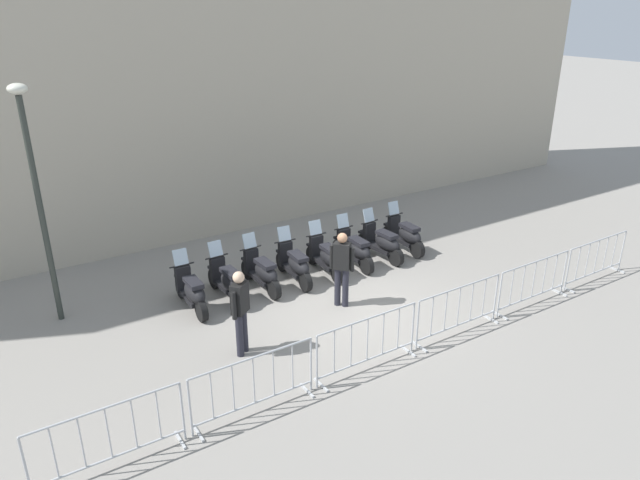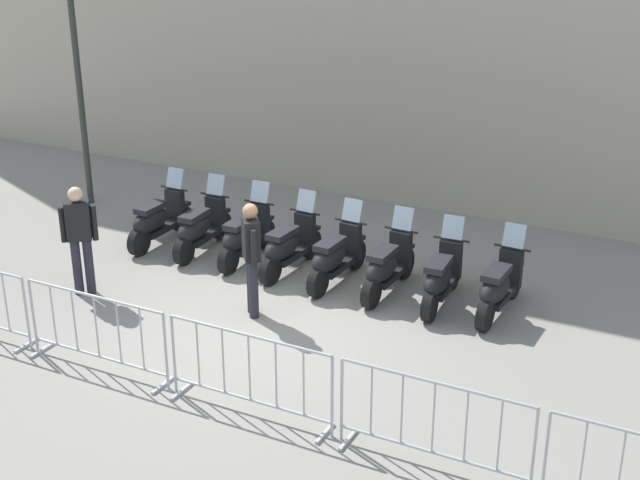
% 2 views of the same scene
% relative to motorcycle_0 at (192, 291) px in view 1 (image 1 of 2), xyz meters
% --- Properties ---
extents(ground_plane, '(120.00, 120.00, 0.00)m').
position_rel_motorcycle_0_xyz_m(ground_plane, '(3.10, -1.78, -0.45)').
color(ground_plane, gray).
extents(building_facade, '(28.07, 3.42, 11.38)m').
position_rel_motorcycle_0_xyz_m(building_facade, '(2.85, 5.15, 5.24)').
color(building_facade, '#B2A893').
rests_on(building_facade, ground).
extents(motorcycle_0, '(0.56, 1.72, 1.24)m').
position_rel_motorcycle_0_xyz_m(motorcycle_0, '(0.00, 0.00, 0.00)').
color(motorcycle_0, black).
rests_on(motorcycle_0, ground).
extents(motorcycle_1, '(0.56, 1.73, 1.24)m').
position_rel_motorcycle_0_xyz_m(motorcycle_1, '(0.87, 0.06, 0.00)').
color(motorcycle_1, black).
rests_on(motorcycle_1, ground).
extents(motorcycle_2, '(0.56, 1.73, 1.24)m').
position_rel_motorcycle_0_xyz_m(motorcycle_2, '(1.73, 0.11, 0.00)').
color(motorcycle_2, black).
rests_on(motorcycle_2, ground).
extents(motorcycle_3, '(0.56, 1.72, 1.24)m').
position_rel_motorcycle_0_xyz_m(motorcycle_3, '(2.59, 0.09, 0.00)').
color(motorcycle_3, black).
rests_on(motorcycle_3, ground).
extents(motorcycle_4, '(0.56, 1.72, 1.24)m').
position_rel_motorcycle_0_xyz_m(motorcycle_4, '(3.46, 0.06, 0.00)').
color(motorcycle_4, black).
rests_on(motorcycle_4, ground).
extents(motorcycle_5, '(0.56, 1.72, 1.24)m').
position_rel_motorcycle_0_xyz_m(motorcycle_5, '(4.33, 0.12, 0.00)').
color(motorcycle_5, black).
rests_on(motorcycle_5, ground).
extents(motorcycle_6, '(0.58, 1.73, 1.24)m').
position_rel_motorcycle_0_xyz_m(motorcycle_6, '(5.20, 0.14, 0.00)').
color(motorcycle_6, black).
rests_on(motorcycle_6, ground).
extents(motorcycle_7, '(0.56, 1.72, 1.24)m').
position_rel_motorcycle_0_xyz_m(motorcycle_7, '(6.06, 0.26, 0.00)').
color(motorcycle_7, black).
rests_on(motorcycle_7, ground).
extents(barrier_segment_0, '(2.20, 0.51, 1.07)m').
position_rel_motorcycle_0_xyz_m(barrier_segment_0, '(-2.55, -3.92, 0.07)').
color(barrier_segment_0, '#B2B5B7').
rests_on(barrier_segment_0, ground).
extents(barrier_segment_1, '(2.20, 0.51, 1.07)m').
position_rel_motorcycle_0_xyz_m(barrier_segment_1, '(-0.26, -3.84, 0.07)').
color(barrier_segment_1, '#B2B5B7').
rests_on(barrier_segment_1, ground).
extents(barrier_segment_2, '(2.20, 0.51, 1.07)m').
position_rel_motorcycle_0_xyz_m(barrier_segment_2, '(2.03, -3.75, 0.07)').
color(barrier_segment_2, '#B2B5B7').
rests_on(barrier_segment_2, ground).
extents(barrier_segment_3, '(2.20, 0.51, 1.07)m').
position_rel_motorcycle_0_xyz_m(barrier_segment_3, '(4.32, -3.67, 0.07)').
color(barrier_segment_3, '#B2B5B7').
rests_on(barrier_segment_3, ground).
extents(barrier_segment_4, '(2.20, 0.51, 1.07)m').
position_rel_motorcycle_0_xyz_m(barrier_segment_4, '(6.60, -3.58, 0.07)').
color(barrier_segment_4, '#B2B5B7').
rests_on(barrier_segment_4, ground).
extents(barrier_segment_5, '(2.20, 0.51, 1.07)m').
position_rel_motorcycle_0_xyz_m(barrier_segment_5, '(8.89, -3.50, 0.07)').
color(barrier_segment_5, '#B2B5B7').
rests_on(barrier_segment_5, ground).
extents(street_lamp, '(0.36, 0.36, 4.91)m').
position_rel_motorcycle_0_xyz_m(street_lamp, '(-2.56, 1.06, 2.57)').
color(street_lamp, '#2D332D').
rests_on(street_lamp, ground).
extents(officer_near_row_end, '(0.41, 0.43, 1.73)m').
position_rel_motorcycle_0_xyz_m(officer_near_row_end, '(2.92, -1.47, 0.53)').
color(officer_near_row_end, '#23232D').
rests_on(officer_near_row_end, ground).
extents(officer_mid_plaza, '(0.45, 0.40, 1.73)m').
position_rel_motorcycle_0_xyz_m(officer_mid_plaza, '(0.26, -2.12, 0.53)').
color(officer_mid_plaza, '#23232D').
rests_on(officer_mid_plaza, ground).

